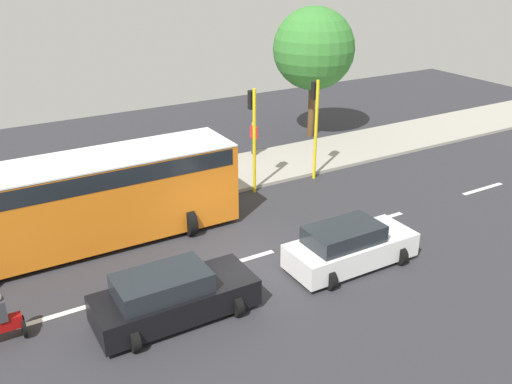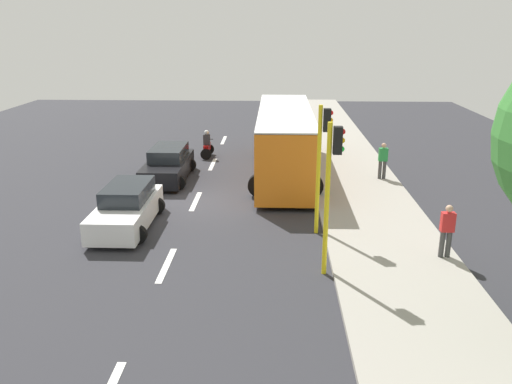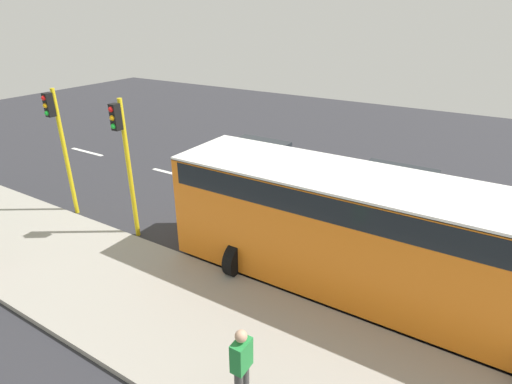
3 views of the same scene
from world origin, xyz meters
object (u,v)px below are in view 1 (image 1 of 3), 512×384
(city_bus, at_px, (79,198))
(pedestrian_near_signal, at_px, (81,171))
(car_black, at_px, (172,296))
(traffic_light_corner, at_px, (253,126))
(traffic_light_midblock, at_px, (315,115))
(street_tree_center, at_px, (314,49))
(car_white, at_px, (349,247))
(pedestrian_by_tree, at_px, (254,137))

(city_bus, bearing_deg, pedestrian_near_signal, -13.65)
(car_black, relative_size, traffic_light_corner, 1.02)
(traffic_light_midblock, distance_m, street_tree_center, 6.42)
(car_white, height_order, pedestrian_by_tree, pedestrian_by_tree)
(car_white, relative_size, traffic_light_corner, 0.98)
(car_black, xyz_separation_m, street_tree_center, (11.68, -13.05, 4.07))
(traffic_light_midblock, bearing_deg, traffic_light_corner, 90.00)
(car_white, xyz_separation_m, street_tree_center, (11.96, -6.97, 4.07))
(car_black, relative_size, city_bus, 0.42)
(car_white, bearing_deg, city_bus, 51.09)
(car_black, relative_size, pedestrian_by_tree, 2.71)
(pedestrian_near_signal, relative_size, street_tree_center, 0.24)
(pedestrian_near_signal, height_order, pedestrian_by_tree, same)
(pedestrian_near_signal, xyz_separation_m, traffic_light_midblock, (-3.41, -9.55, 1.87))
(city_bus, xyz_separation_m, street_tree_center, (6.18, -14.12, 2.94))
(car_white, relative_size, traffic_light_midblock, 0.98)
(car_black, bearing_deg, pedestrian_by_tree, -39.87)
(city_bus, height_order, street_tree_center, street_tree_center)
(car_white, bearing_deg, pedestrian_by_tree, -13.40)
(traffic_light_midblock, bearing_deg, car_white, 153.09)
(pedestrian_near_signal, relative_size, traffic_light_corner, 0.38)
(city_bus, distance_m, traffic_light_midblock, 10.76)
(car_black, xyz_separation_m, pedestrian_by_tree, (10.29, -8.60, 0.35))
(city_bus, relative_size, traffic_light_midblock, 2.44)
(car_black, distance_m, car_white, 6.09)
(pedestrian_near_signal, relative_size, traffic_light_midblock, 0.38)
(city_bus, relative_size, pedestrian_by_tree, 6.51)
(car_black, height_order, car_white, same)
(city_bus, xyz_separation_m, traffic_light_midblock, (1.11, -10.64, 1.08))
(traffic_light_corner, distance_m, street_tree_center, 8.54)
(traffic_light_corner, bearing_deg, car_white, 177.06)
(car_black, height_order, pedestrian_by_tree, pedestrian_by_tree)
(pedestrian_near_signal, height_order, traffic_light_midblock, traffic_light_midblock)
(car_white, distance_m, pedestrian_by_tree, 10.87)
(pedestrian_by_tree, distance_m, street_tree_center, 5.96)
(pedestrian_by_tree, relative_size, traffic_light_corner, 0.38)
(traffic_light_corner, bearing_deg, traffic_light_midblock, -90.00)
(traffic_light_corner, relative_size, traffic_light_midblock, 1.00)
(pedestrian_by_tree, bearing_deg, car_white, 166.60)
(pedestrian_near_signal, height_order, traffic_light_corner, traffic_light_corner)
(car_white, distance_m, traffic_light_corner, 7.24)
(pedestrian_near_signal, bearing_deg, car_white, -149.54)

